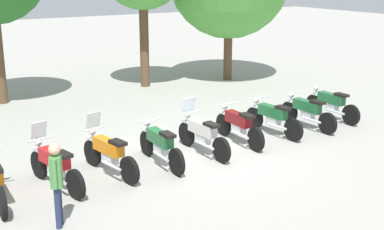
{
  "coord_description": "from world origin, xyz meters",
  "views": [
    {
      "loc": [
        -6.89,
        -10.66,
        4.58
      ],
      "look_at": [
        0.0,
        0.5,
        0.9
      ],
      "focal_mm": 48.79,
      "sensor_mm": 36.0,
      "label": 1
    }
  ],
  "objects_px": {
    "motorcycle_7": "(307,111)",
    "motorcycle_8": "(331,104)",
    "motorcycle_1": "(55,165)",
    "motorcycle_5": "(238,125)",
    "motorcycle_3": "(160,145)",
    "motorcycle_4": "(202,134)",
    "motorcycle_2": "(109,153)",
    "motorcycle_6": "(273,117)",
    "person_0": "(57,179)"
  },
  "relations": [
    {
      "from": "motorcycle_7",
      "to": "motorcycle_8",
      "type": "xyz_separation_m",
      "value": [
        1.29,
        0.28,
        0.0
      ]
    },
    {
      "from": "motorcycle_1",
      "to": "motorcycle_8",
      "type": "bearing_deg",
      "value": -97.19
    },
    {
      "from": "motorcycle_5",
      "to": "motorcycle_7",
      "type": "relative_size",
      "value": 1.0
    },
    {
      "from": "motorcycle_3",
      "to": "motorcycle_4",
      "type": "height_order",
      "value": "motorcycle_4"
    },
    {
      "from": "motorcycle_5",
      "to": "motorcycle_8",
      "type": "bearing_deg",
      "value": -82.81
    },
    {
      "from": "motorcycle_2",
      "to": "motorcycle_6",
      "type": "relative_size",
      "value": 0.99
    },
    {
      "from": "motorcycle_1",
      "to": "motorcycle_2",
      "type": "height_order",
      "value": "same"
    },
    {
      "from": "motorcycle_6",
      "to": "motorcycle_8",
      "type": "distance_m",
      "value": 2.6
    },
    {
      "from": "motorcycle_8",
      "to": "motorcycle_7",
      "type": "bearing_deg",
      "value": 101.47
    },
    {
      "from": "motorcycle_7",
      "to": "person_0",
      "type": "height_order",
      "value": "person_0"
    },
    {
      "from": "motorcycle_5",
      "to": "motorcycle_8",
      "type": "relative_size",
      "value": 1.0
    },
    {
      "from": "person_0",
      "to": "motorcycle_3",
      "type": "bearing_deg",
      "value": -122.81
    },
    {
      "from": "motorcycle_2",
      "to": "motorcycle_6",
      "type": "distance_m",
      "value": 5.19
    },
    {
      "from": "motorcycle_2",
      "to": "motorcycle_1",
      "type": "bearing_deg",
      "value": 85.22
    },
    {
      "from": "motorcycle_3",
      "to": "motorcycle_5",
      "type": "height_order",
      "value": "same"
    },
    {
      "from": "motorcycle_3",
      "to": "motorcycle_8",
      "type": "distance_m",
      "value": 6.5
    },
    {
      "from": "motorcycle_1",
      "to": "person_0",
      "type": "bearing_deg",
      "value": 152.78
    },
    {
      "from": "motorcycle_1",
      "to": "motorcycle_6",
      "type": "xyz_separation_m",
      "value": [
        6.47,
        0.47,
        -0.01
      ]
    },
    {
      "from": "motorcycle_2",
      "to": "motorcycle_8",
      "type": "relative_size",
      "value": 0.99
    },
    {
      "from": "motorcycle_1",
      "to": "motorcycle_7",
      "type": "bearing_deg",
      "value": -98.48
    },
    {
      "from": "motorcycle_2",
      "to": "person_0",
      "type": "bearing_deg",
      "value": 126.81
    },
    {
      "from": "motorcycle_6",
      "to": "motorcycle_7",
      "type": "bearing_deg",
      "value": -96.76
    },
    {
      "from": "motorcycle_5",
      "to": "motorcycle_6",
      "type": "relative_size",
      "value": 1.0
    },
    {
      "from": "motorcycle_6",
      "to": "person_0",
      "type": "xyz_separation_m",
      "value": [
        -6.97,
        -2.25,
        0.43
      ]
    },
    {
      "from": "motorcycle_2",
      "to": "person_0",
      "type": "height_order",
      "value": "person_0"
    },
    {
      "from": "motorcycle_2",
      "to": "motorcycle_5",
      "type": "distance_m",
      "value": 3.9
    },
    {
      "from": "motorcycle_5",
      "to": "motorcycle_2",
      "type": "bearing_deg",
      "value": 95.95
    },
    {
      "from": "motorcycle_7",
      "to": "motorcycle_8",
      "type": "relative_size",
      "value": 1.0
    },
    {
      "from": "motorcycle_2",
      "to": "motorcycle_4",
      "type": "height_order",
      "value": "same"
    },
    {
      "from": "motorcycle_4",
      "to": "motorcycle_8",
      "type": "relative_size",
      "value": 1.0
    },
    {
      "from": "motorcycle_7",
      "to": "motorcycle_8",
      "type": "bearing_deg",
      "value": -80.25
    },
    {
      "from": "motorcycle_3",
      "to": "motorcycle_7",
      "type": "bearing_deg",
      "value": -84.57
    },
    {
      "from": "motorcycle_7",
      "to": "person_0",
      "type": "distance_m",
      "value": 8.56
    },
    {
      "from": "motorcycle_2",
      "to": "motorcycle_7",
      "type": "height_order",
      "value": "motorcycle_2"
    },
    {
      "from": "motorcycle_1",
      "to": "motorcycle_8",
      "type": "relative_size",
      "value": 0.99
    },
    {
      "from": "motorcycle_2",
      "to": "motorcycle_4",
      "type": "xyz_separation_m",
      "value": [
        2.59,
        0.06,
        0.0
      ]
    },
    {
      "from": "motorcycle_2",
      "to": "motorcycle_6",
      "type": "xyz_separation_m",
      "value": [
        5.18,
        0.36,
        -0.01
      ]
    },
    {
      "from": "motorcycle_1",
      "to": "motorcycle_2",
      "type": "bearing_deg",
      "value": -96.58
    },
    {
      "from": "motorcycle_6",
      "to": "motorcycle_8",
      "type": "bearing_deg",
      "value": -89.75
    },
    {
      "from": "motorcycle_1",
      "to": "motorcycle_7",
      "type": "xyz_separation_m",
      "value": [
        7.76,
        0.43,
        -0.01
      ]
    },
    {
      "from": "person_0",
      "to": "motorcycle_1",
      "type": "bearing_deg",
      "value": -78.83
    },
    {
      "from": "motorcycle_3",
      "to": "motorcycle_5",
      "type": "xyz_separation_m",
      "value": [
        2.59,
        0.34,
        0.0
      ]
    },
    {
      "from": "motorcycle_8",
      "to": "person_0",
      "type": "bearing_deg",
      "value": 103.98
    },
    {
      "from": "motorcycle_3",
      "to": "motorcycle_6",
      "type": "height_order",
      "value": "same"
    },
    {
      "from": "motorcycle_6",
      "to": "motorcycle_1",
      "type": "bearing_deg",
      "value": 89.17
    },
    {
      "from": "motorcycle_4",
      "to": "motorcycle_6",
      "type": "xyz_separation_m",
      "value": [
        2.59,
        0.3,
        -0.01
      ]
    },
    {
      "from": "motorcycle_5",
      "to": "motorcycle_3",
      "type": "bearing_deg",
      "value": 99.58
    },
    {
      "from": "motorcycle_2",
      "to": "motorcycle_7",
      "type": "relative_size",
      "value": 0.99
    },
    {
      "from": "motorcycle_6",
      "to": "motorcycle_2",
      "type": "bearing_deg",
      "value": 88.94
    },
    {
      "from": "motorcycle_7",
      "to": "motorcycle_4",
      "type": "bearing_deg",
      "value": 91.44
    }
  ]
}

